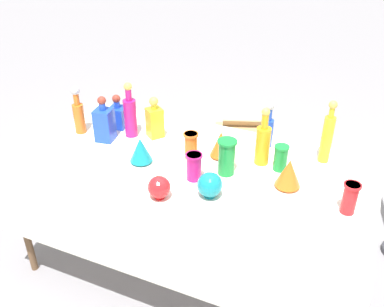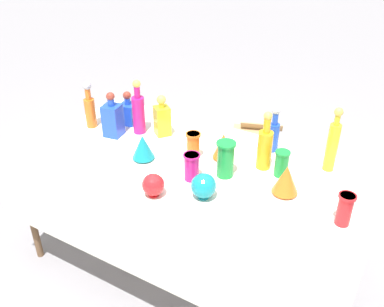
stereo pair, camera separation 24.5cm
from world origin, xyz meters
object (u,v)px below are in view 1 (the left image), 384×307
(tall_bottle_3, at_px, (130,115))
(square_decanter_2, at_px, (104,123))
(square_decanter_1, at_px, (118,115))
(round_bowl_0, at_px, (159,187))
(fluted_vase_1, at_px, (141,150))
(tall_bottle_1, at_px, (268,128))
(slender_vase_4, at_px, (350,197))
(tall_bottle_2, at_px, (327,136))
(cardboard_box_behind_left, at_px, (238,148))
(slender_vase_3, at_px, (227,156))
(tall_bottle_0, at_px, (79,113))
(slender_vase_0, at_px, (191,145))
(slender_vase_1, at_px, (281,157))
(tall_bottle_4, at_px, (263,142))
(fluted_vase_2, at_px, (221,144))
(slender_vase_2, at_px, (194,166))
(fluted_vase_0, at_px, (289,173))
(square_decanter_0, at_px, (155,120))
(round_bowl_1, at_px, (210,185))

(tall_bottle_3, xyz_separation_m, square_decanter_2, (-0.12, -0.12, -0.03))
(square_decanter_1, relative_size, round_bowl_0, 1.85)
(fluted_vase_1, bearing_deg, tall_bottle_1, 37.82)
(slender_vase_4, bearing_deg, round_bowl_0, -163.25)
(tall_bottle_2, height_order, cardboard_box_behind_left, tall_bottle_2)
(square_decanter_2, bearing_deg, tall_bottle_1, 19.47)
(slender_vase_3, distance_m, fluted_vase_1, 0.51)
(tall_bottle_2, bearing_deg, tall_bottle_0, -169.61)
(slender_vase_0, height_order, slender_vase_1, slender_vase_0)
(tall_bottle_1, relative_size, tall_bottle_2, 0.77)
(square_decanter_1, bearing_deg, slender_vase_3, -15.65)
(tall_bottle_4, height_order, fluted_vase_2, tall_bottle_4)
(tall_bottle_0, xyz_separation_m, tall_bottle_2, (1.56, 0.29, 0.03))
(slender_vase_2, bearing_deg, fluted_vase_0, 15.11)
(slender_vase_2, bearing_deg, square_decanter_1, 152.91)
(cardboard_box_behind_left, bearing_deg, fluted_vase_1, -97.32)
(slender_vase_1, distance_m, fluted_vase_0, 0.17)
(tall_bottle_3, height_order, cardboard_box_behind_left, tall_bottle_3)
(square_decanter_0, height_order, slender_vase_4, square_decanter_0)
(slender_vase_0, bearing_deg, slender_vase_4, -9.87)
(tall_bottle_1, height_order, fluted_vase_2, tall_bottle_1)
(slender_vase_1, bearing_deg, square_decanter_1, 175.85)
(cardboard_box_behind_left, bearing_deg, square_decanter_0, -103.23)
(fluted_vase_1, bearing_deg, tall_bottle_4, 23.03)
(tall_bottle_0, relative_size, square_decanter_2, 1.08)
(slender_vase_4, bearing_deg, square_decanter_2, 174.73)
(tall_bottle_4, xyz_separation_m, slender_vase_1, (0.12, -0.03, -0.06))
(slender_vase_1, height_order, slender_vase_2, slender_vase_2)
(tall_bottle_4, height_order, fluted_vase_1, tall_bottle_4)
(slender_vase_2, distance_m, fluted_vase_1, 0.36)
(slender_vase_3, bearing_deg, fluted_vase_1, -169.85)
(fluted_vase_1, bearing_deg, slender_vase_1, 17.92)
(tall_bottle_2, xyz_separation_m, slender_vase_0, (-0.74, -0.29, -0.08))
(fluted_vase_0, xyz_separation_m, fluted_vase_2, (-0.45, 0.15, -0.00))
(square_decanter_1, bearing_deg, slender_vase_1, -4.15)
(square_decanter_0, relative_size, slender_vase_0, 1.70)
(tall_bottle_3, bearing_deg, fluted_vase_0, -8.85)
(tall_bottle_2, relative_size, slender_vase_4, 2.32)
(fluted_vase_2, height_order, round_bowl_1, fluted_vase_2)
(tall_bottle_1, relative_size, square_decanter_2, 0.99)
(square_decanter_2, height_order, fluted_vase_1, square_decanter_2)
(tall_bottle_2, distance_m, tall_bottle_3, 1.24)
(square_decanter_1, distance_m, slender_vase_0, 0.64)
(tall_bottle_3, xyz_separation_m, cardboard_box_behind_left, (0.40, 1.12, -0.76))
(slender_vase_0, bearing_deg, tall_bottle_4, 15.59)
(slender_vase_2, xyz_separation_m, round_bowl_0, (-0.10, -0.24, -0.02))
(slender_vase_2, bearing_deg, slender_vase_3, 41.34)
(tall_bottle_1, height_order, square_decanter_0, tall_bottle_1)
(square_decanter_2, xyz_separation_m, fluted_vase_0, (1.21, -0.05, -0.03))
(square_decanter_2, distance_m, slender_vase_0, 0.60)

